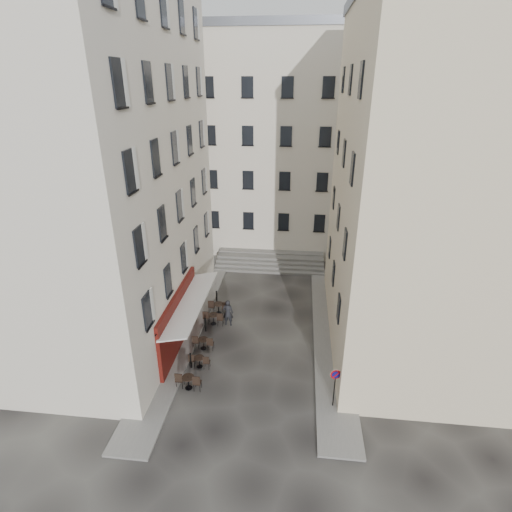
# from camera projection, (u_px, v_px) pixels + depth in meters

# --- Properties ---
(ground) EXTENTS (90.00, 90.00, 0.00)m
(ground) POSITION_uv_depth(u_px,v_px,m) (252.00, 360.00, 22.54)
(ground) COLOR black
(ground) RESTS_ON ground
(sidewalk_left) EXTENTS (2.00, 22.00, 0.12)m
(sidewalk_left) POSITION_uv_depth(u_px,v_px,m) (192.00, 316.00, 26.61)
(sidewalk_left) COLOR slate
(sidewalk_left) RESTS_ON ground
(sidewalk_right) EXTENTS (2.00, 18.00, 0.12)m
(sidewalk_right) POSITION_uv_depth(u_px,v_px,m) (330.00, 334.00, 24.78)
(sidewalk_right) COLOR slate
(sidewalk_right) RESTS_ON ground
(building_left) EXTENTS (12.20, 16.20, 20.60)m
(building_left) POSITION_uv_depth(u_px,v_px,m) (71.00, 162.00, 22.16)
(building_left) COLOR beige
(building_left) RESTS_ON ground
(building_right) EXTENTS (12.20, 14.20, 18.60)m
(building_right) POSITION_uv_depth(u_px,v_px,m) (458.00, 188.00, 20.87)
(building_right) COLOR beige
(building_right) RESTS_ON ground
(building_back) EXTENTS (18.20, 10.20, 18.60)m
(building_back) POSITION_uv_depth(u_px,v_px,m) (266.00, 142.00, 36.13)
(building_back) COLOR beige
(building_back) RESTS_ON ground
(cafe_storefront) EXTENTS (1.74, 7.30, 3.50)m
(cafe_storefront) POSITION_uv_depth(u_px,v_px,m) (180.00, 318.00, 23.13)
(cafe_storefront) COLOR #47110A
(cafe_storefront) RESTS_ON ground
(stone_steps) EXTENTS (9.00, 3.15, 0.80)m
(stone_steps) POSITION_uv_depth(u_px,v_px,m) (270.00, 261.00, 33.80)
(stone_steps) COLOR #64625F
(stone_steps) RESTS_ON ground
(bollard_near) EXTENTS (0.12, 0.12, 0.98)m
(bollard_near) POSITION_uv_depth(u_px,v_px,m) (191.00, 360.00, 21.75)
(bollard_near) COLOR black
(bollard_near) RESTS_ON ground
(bollard_mid) EXTENTS (0.12, 0.12, 0.98)m
(bollard_mid) POSITION_uv_depth(u_px,v_px,m) (205.00, 324.00, 24.93)
(bollard_mid) COLOR black
(bollard_mid) RESTS_ON ground
(bollard_far) EXTENTS (0.12, 0.12, 0.98)m
(bollard_far) POSITION_uv_depth(u_px,v_px,m) (217.00, 296.00, 28.11)
(bollard_far) COLOR black
(bollard_far) RESTS_ON ground
(no_parking_sign) EXTENTS (0.51, 0.13, 2.25)m
(no_parking_sign) POSITION_uv_depth(u_px,v_px,m) (335.00, 381.00, 18.66)
(no_parking_sign) COLOR black
(no_parking_sign) RESTS_ON ground
(bistro_table_a) EXTENTS (1.34, 0.63, 0.94)m
(bistro_table_a) POSITION_uv_depth(u_px,v_px,m) (189.00, 381.00, 20.29)
(bistro_table_a) COLOR black
(bistro_table_a) RESTS_ON ground
(bistro_table_b) EXTENTS (1.18, 0.55, 0.83)m
(bistro_table_b) POSITION_uv_depth(u_px,v_px,m) (199.00, 361.00, 21.84)
(bistro_table_b) COLOR black
(bistro_table_b) RESTS_ON ground
(bistro_table_c) EXTENTS (1.24, 0.58, 0.87)m
(bistro_table_c) POSITION_uv_depth(u_px,v_px,m) (203.00, 342.00, 23.32)
(bistro_table_c) COLOR black
(bistro_table_c) RESTS_ON ground
(bistro_table_d) EXTENTS (1.33, 0.62, 0.94)m
(bistro_table_d) POSITION_uv_depth(u_px,v_px,m) (213.00, 318.00, 25.65)
(bistro_table_d) COLOR black
(bistro_table_d) RESTS_ON ground
(bistro_table_e) EXTENTS (1.37, 0.64, 0.96)m
(bistro_table_e) POSITION_uv_depth(u_px,v_px,m) (219.00, 307.00, 26.85)
(bistro_table_e) COLOR black
(bistro_table_e) RESTS_ON ground
(pedestrian) EXTENTS (0.67, 0.45, 1.82)m
(pedestrian) POSITION_uv_depth(u_px,v_px,m) (228.00, 313.00, 25.42)
(pedestrian) COLOR black
(pedestrian) RESTS_ON ground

